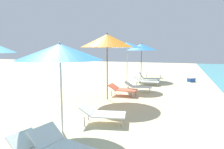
# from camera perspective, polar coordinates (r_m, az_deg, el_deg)

# --- Properties ---
(umbrella_fourth) EXTENTS (2.26, 2.26, 2.49)m
(umbrella_fourth) POSITION_cam_1_polar(r_m,az_deg,el_deg) (5.37, -14.89, 6.37)
(umbrella_fourth) COLOR silver
(umbrella_fourth) RESTS_ON ground
(lounger_fourth_shoreside) EXTENTS (1.48, 0.92, 0.57)m
(lounger_fourth_shoreside) POSITION_cam_1_polar(r_m,az_deg,el_deg) (6.18, -2.83, -11.15)
(lounger_fourth_shoreside) COLOR white
(lounger_fourth_shoreside) RESTS_ON ground
(lounger_fourth_inland) EXTENTS (1.59, 0.97, 0.62)m
(lounger_fourth_inland) POSITION_cam_1_polar(r_m,az_deg,el_deg) (4.33, -13.91, -19.72)
(lounger_fourth_inland) COLOR white
(lounger_fourth_inland) RESTS_ON ground
(umbrella_fifth) EXTENTS (2.37, 2.37, 3.01)m
(umbrella_fifth) POSITION_cam_1_polar(r_m,az_deg,el_deg) (8.83, -1.43, 9.76)
(umbrella_fifth) COLOR #4C4C51
(umbrella_fifth) RESTS_ON ground
(lounger_fifth_shoreside) EXTENTS (1.38, 0.72, 0.55)m
(lounger_fifth_shoreside) POSITION_cam_1_polar(r_m,az_deg,el_deg) (9.77, 3.10, -4.25)
(lounger_fifth_shoreside) COLOR #D8593F
(lounger_fifth_shoreside) RESTS_ON ground
(umbrella_sixth) EXTENTS (1.83, 1.83, 2.76)m
(umbrella_sixth) POSITION_cam_1_polar(r_m,az_deg,el_deg) (11.75, 4.47, 8.49)
(umbrella_sixth) COLOR silver
(umbrella_sixth) RESTS_ON ground
(lounger_sixth_shoreside) EXTENTS (1.63, 0.84, 0.56)m
(lounger_sixth_shoreside) POSITION_cam_1_polar(r_m,az_deg,el_deg) (12.79, 9.91, -1.80)
(lounger_sixth_shoreside) COLOR white
(lounger_sixth_shoreside) RESTS_ON ground
(lounger_sixth_inland) EXTENTS (1.51, 0.80, 0.55)m
(lounger_sixth_inland) POSITION_cam_1_polar(r_m,az_deg,el_deg) (10.63, 7.51, -3.37)
(lounger_sixth_inland) COLOR white
(lounger_sixth_inland) RESTS_ON ground
(umbrella_farthest) EXTENTS (2.36, 2.36, 2.76)m
(umbrella_farthest) POSITION_cam_1_polar(r_m,az_deg,el_deg) (15.07, 8.58, 7.87)
(umbrella_farthest) COLOR #4C4C51
(umbrella_farthest) RESTS_ON ground
(lounger_farthest_shoreside) EXTENTS (1.47, 0.89, 0.56)m
(lounger_farthest_shoreside) POSITION_cam_1_polar(r_m,az_deg,el_deg) (16.20, 11.72, 0.11)
(lounger_farthest_shoreside) COLOR white
(lounger_farthest_shoreside) RESTS_ON ground
(lounger_farthest_inland) EXTENTS (1.52, 0.82, 0.69)m
(lounger_farthest_inland) POSITION_cam_1_polar(r_m,az_deg,el_deg) (13.93, 10.56, -0.94)
(lounger_farthest_inland) COLOR white
(lounger_farthest_inland) RESTS_ON ground
(cooler_box) EXTENTS (0.58, 0.57, 0.30)m
(cooler_box) POSITION_cam_1_polar(r_m,az_deg,el_deg) (14.99, 22.05, -1.40)
(cooler_box) COLOR #2659B2
(cooler_box) RESTS_ON ground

